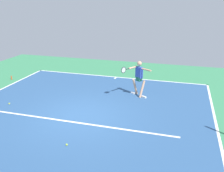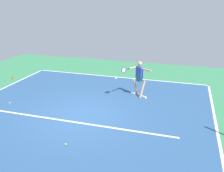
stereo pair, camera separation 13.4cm
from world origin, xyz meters
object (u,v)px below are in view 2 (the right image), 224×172
object	(u,v)px
tennis_player	(139,76)
tennis_ball_by_baseline	(65,144)
water_bottle	(13,77)
tennis_ball_near_player	(10,103)

from	to	relation	value
tennis_player	tennis_ball_by_baseline	bearing A→B (deg)	105.49
water_bottle	tennis_ball_by_baseline	bearing A→B (deg)	139.02
tennis_ball_near_player	water_bottle	bearing A→B (deg)	-54.12
tennis_player	water_bottle	size ratio (longest dim) A/B	8.08
tennis_ball_by_baseline	water_bottle	xyz separation A→B (m)	(6.32, -5.49, 0.08)
tennis_player	tennis_ball_near_player	world-z (taller)	tennis_player
tennis_player	water_bottle	world-z (taller)	tennis_player
tennis_player	water_bottle	distance (m)	7.81
tennis_ball_by_baseline	water_bottle	bearing A→B (deg)	-40.98
tennis_player	water_bottle	xyz separation A→B (m)	(7.74, -0.47, -0.90)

